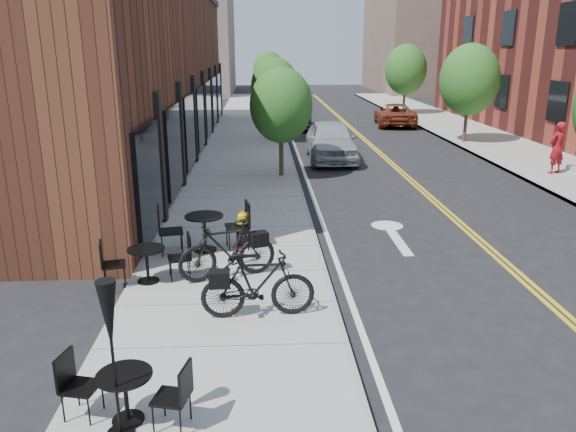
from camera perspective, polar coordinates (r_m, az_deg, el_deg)
name	(u,v)px	position (r m, az deg, el deg)	size (l,w,h in m)	color
ground	(327,275)	(11.79, 3.98, -6.02)	(120.00, 120.00, 0.00)	black
sidewalk_near	(243,171)	(21.28, -4.57, 4.56)	(4.00, 70.00, 0.12)	#9E9B93
sidewalk_far	(553,168)	(24.11, 25.36, 4.44)	(4.00, 70.00, 0.12)	#9E9B93
building_near	(137,73)	(25.33, -15.05, 13.88)	(5.00, 28.00, 7.00)	#402014
bg_building_left	(192,42)	(59.16, -9.77, 17.05)	(8.00, 14.00, 10.00)	#726656
bg_building_right	(425,32)	(63.23, 13.70, 17.71)	(10.00, 16.00, 12.00)	brown
tree_near_a	(281,105)	(19.90, -0.70, 11.18)	(2.20, 2.20, 3.81)	#382B1E
tree_near_b	(275,86)	(27.86, -1.36, 13.03)	(2.30, 2.30, 3.98)	#382B1E
tree_near_c	(271,81)	(35.85, -1.72, 13.59)	(2.10, 2.10, 3.67)	#382B1E
tree_near_d	(269,71)	(43.83, -1.96, 14.53)	(2.40, 2.40, 4.11)	#382B1E
tree_far_b	(469,80)	(28.62, 17.96, 13.03)	(2.80, 2.80, 4.62)	#382B1E
tree_far_c	(406,70)	(40.07, 11.88, 14.35)	(2.80, 2.80, 4.62)	#382B1E
fire_hydrant	(243,230)	(12.97, -4.64, -1.38)	(0.43, 0.43, 0.86)	maroon
bicycle_left	(227,250)	(11.18, -6.17, -3.44)	(0.56, 1.99, 1.20)	black
bicycle_right	(258,285)	(9.59, -3.07, -6.99)	(0.55, 1.95, 1.17)	black
bistro_set_a	(125,390)	(7.44, -16.18, -16.66)	(1.63, 0.83, 0.86)	black
bistro_set_b	(147,260)	(11.33, -14.14, -4.35)	(1.73, 0.88, 0.91)	black
bistro_set_c	(204,228)	(12.77, -8.48, -1.17)	(2.05, 1.01, 1.08)	black
patio_umbrella	(110,327)	(6.74, -17.65, -10.69)	(0.32, 0.32, 1.99)	black
parked_car_a	(331,141)	(23.59, 4.39, 7.65)	(1.93, 4.80, 1.64)	#A7ABAF
parked_car_b	(297,114)	(32.90, 0.90, 10.29)	(1.71, 4.90, 1.61)	black
parked_car_c	(291,104)	(39.36, 0.27, 11.29)	(2.09, 5.14, 1.49)	silver
parked_car_far	(395,114)	(34.74, 10.80, 10.10)	(2.19, 4.74, 1.32)	maroon
pedestrian	(557,148)	(22.64, 25.66, 6.27)	(0.68, 0.45, 1.87)	maroon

